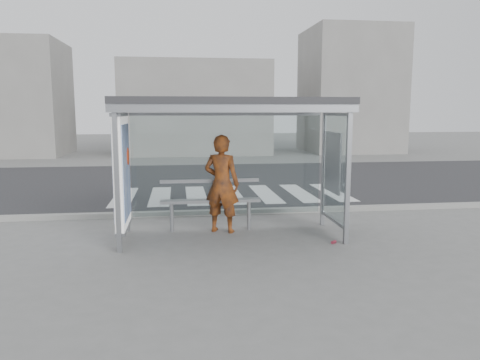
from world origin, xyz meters
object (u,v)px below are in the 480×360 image
bus_shelter (211,133)px  bench (210,201)px  soda_can (334,242)px  person (222,184)px

bus_shelter → bench: bearing=88.7°
bus_shelter → soda_can: 3.00m
person → bench: 0.44m
bench → soda_can: 2.55m
soda_can → person: bearing=150.0°
soda_can → bench: bearing=149.9°
person → soda_can: bearing=173.7°
bench → person: bearing=-30.8°
person → bus_shelter: bearing=82.7°
person → bench: bearing=-7.1°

